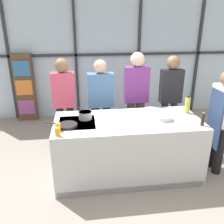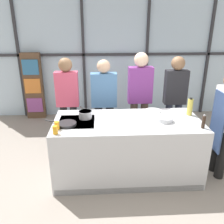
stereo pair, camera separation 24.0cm
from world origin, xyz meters
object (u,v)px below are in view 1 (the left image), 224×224
(oil_bottle, at_px, (187,105))
(white_plate, at_px, (151,110))
(saucepan, at_px, (85,115))
(juice_glass_near, at_px, (57,132))
(spectator_center_right, at_px, (136,94))
(pepper_grinder, at_px, (203,119))
(spectator_far_right, at_px, (170,95))
(chef, at_px, (221,117))
(mixing_bowl, at_px, (165,118))
(spectator_far_left, at_px, (64,99))
(frying_pan, at_px, (67,125))
(juice_glass_far, at_px, (58,127))
(spectator_center_left, at_px, (101,100))

(oil_bottle, bearing_deg, white_plate, 159.66)
(saucepan, relative_size, juice_glass_near, 3.28)
(spectator_center_right, relative_size, saucepan, 4.95)
(saucepan, xyz_separation_m, pepper_grinder, (1.63, -0.45, 0.03))
(spectator_far_right, height_order, oil_bottle, spectator_far_right)
(chef, bearing_deg, spectator_center_right, 48.21)
(oil_bottle, xyz_separation_m, pepper_grinder, (0.01, -0.50, -0.04))
(mixing_bowl, bearing_deg, spectator_far_left, 147.77)
(spectator_center_right, xyz_separation_m, saucepan, (-0.95, -0.77, -0.05))
(frying_pan, distance_m, oil_bottle, 1.90)
(spectator_far_left, height_order, juice_glass_far, spectator_far_left)
(white_plate, distance_m, juice_glass_far, 1.58)
(frying_pan, bearing_deg, pepper_grinder, -6.11)
(spectator_center_right, relative_size, frying_pan, 3.90)
(white_plate, xyz_separation_m, juice_glass_far, (-1.46, -0.62, 0.05))
(spectator_center_right, relative_size, juice_glass_near, 16.22)
(chef, height_order, pepper_grinder, chef)
(chef, distance_m, frying_pan, 2.31)
(spectator_far_right, bearing_deg, juice_glass_near, 33.15)
(frying_pan, relative_size, white_plate, 1.77)
(spectator_center_right, xyz_separation_m, frying_pan, (-1.21, -1.02, -0.10))
(spectator_far_left, relative_size, mixing_bowl, 7.54)
(white_plate, distance_m, oil_bottle, 0.57)
(pepper_grinder, xyz_separation_m, juice_glass_far, (-1.99, 0.07, -0.04))
(spectator_far_left, distance_m, spectator_far_right, 1.96)
(juice_glass_far, bearing_deg, saucepan, 46.12)
(frying_pan, distance_m, white_plate, 1.43)
(frying_pan, relative_size, saucepan, 1.27)
(spectator_center_right, xyz_separation_m, pepper_grinder, (0.67, -1.22, -0.02))
(pepper_grinder, bearing_deg, chef, 28.85)
(juice_glass_near, height_order, juice_glass_far, same)
(mixing_bowl, bearing_deg, spectator_center_left, 132.15)
(oil_bottle, bearing_deg, pepper_grinder, -88.84)
(spectator_center_left, xyz_separation_m, oil_bottle, (1.32, -0.72, 0.10))
(saucepan, distance_m, juice_glass_near, 0.63)
(saucepan, relative_size, juice_glass_far, 3.28)
(mixing_bowl, xyz_separation_m, juice_glass_far, (-1.53, -0.19, 0.02))
(spectator_far_left, relative_size, spectator_center_left, 1.02)
(spectator_center_right, bearing_deg, saucepan, 38.89)
(frying_pan, bearing_deg, spectator_far_left, 95.54)
(frying_pan, relative_size, oil_bottle, 1.65)
(spectator_far_left, distance_m, frying_pan, 1.02)
(spectator_far_left, relative_size, pepper_grinder, 8.52)
(chef, bearing_deg, saucepan, 84.02)
(saucepan, bearing_deg, frying_pan, -135.79)
(spectator_center_left, bearing_deg, oil_bottle, 151.21)
(spectator_far_left, distance_m, oil_bottle, 2.10)
(spectator_center_left, relative_size, frying_pan, 3.65)
(spectator_center_right, relative_size, pepper_grinder, 8.93)
(oil_bottle, height_order, juice_glass_far, oil_bottle)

